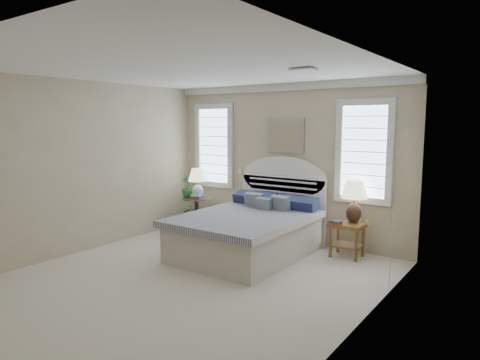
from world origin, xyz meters
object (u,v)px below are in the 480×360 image
(nightstand_right, at_px, (347,232))
(lamp_right, at_px, (354,197))
(floor_pot, at_px, (195,221))
(bed, at_px, (251,229))
(side_table_left, at_px, (197,210))
(lamp_left, at_px, (198,180))

(nightstand_right, bearing_deg, lamp_right, 62.41)
(nightstand_right, xyz_separation_m, floor_pot, (-2.93, -0.17, -0.19))
(bed, bearing_deg, side_table_left, 160.26)
(nightstand_right, height_order, lamp_left, lamp_left)
(bed, relative_size, floor_pot, 5.38)
(nightstand_right, height_order, floor_pot, nightstand_right)
(lamp_right, bearing_deg, floor_pot, -174.83)
(bed, relative_size, side_table_left, 3.61)
(bed, distance_m, lamp_left, 1.78)
(nightstand_right, bearing_deg, floor_pot, -176.73)
(side_table_left, xyz_separation_m, lamp_left, (0.07, -0.04, 0.59))
(side_table_left, height_order, floor_pot, side_table_left)
(nightstand_right, distance_m, lamp_right, 0.56)
(side_table_left, distance_m, lamp_left, 0.60)
(side_table_left, distance_m, floor_pot, 0.21)
(side_table_left, relative_size, nightstand_right, 1.19)
(bed, relative_size, nightstand_right, 4.29)
(side_table_left, distance_m, lamp_right, 3.06)
(side_table_left, bearing_deg, floor_pot, -71.25)
(side_table_left, relative_size, floor_pot, 1.49)
(bed, height_order, lamp_right, bed)
(bed, xyz_separation_m, lamp_right, (1.35, 0.79, 0.54))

